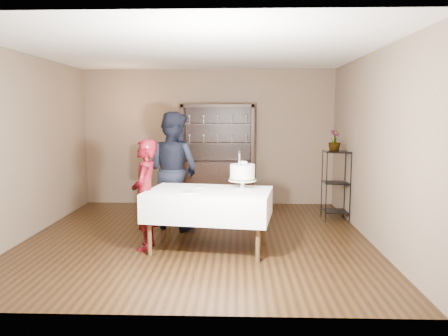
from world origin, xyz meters
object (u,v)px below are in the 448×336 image
(cake, at_px, (242,173))
(potted_plant, at_px, (334,141))
(china_hutch, at_px, (218,173))
(plant_etagere, at_px, (336,182))
(cake_table, at_px, (209,204))
(woman, at_px, (145,194))
(man, at_px, (173,170))

(cake, xyz_separation_m, potted_plant, (1.58, 1.62, 0.35))
(china_hutch, distance_m, cake, 2.70)
(plant_etagere, relative_size, potted_plant, 3.29)
(cake_table, relative_size, potted_plant, 4.82)
(cake, bearing_deg, woman, -174.18)
(china_hutch, height_order, cake_table, china_hutch)
(cake, bearing_deg, cake_table, -160.68)
(china_hutch, bearing_deg, potted_plant, -26.58)
(china_hutch, height_order, man, china_hutch)
(cake_table, xyz_separation_m, man, (-0.65, 1.13, 0.31))
(plant_etagere, height_order, cake_table, plant_etagere)
(china_hutch, xyz_separation_m, man, (-0.63, -1.67, 0.27))
(cake_table, relative_size, man, 0.94)
(cake_table, distance_m, woman, 0.87)
(cake_table, height_order, man, man)
(china_hutch, relative_size, potted_plant, 5.49)
(china_hutch, xyz_separation_m, woman, (-0.85, -2.77, 0.08))
(plant_etagere, distance_m, cake, 2.30)
(china_hutch, xyz_separation_m, cake, (0.46, -2.64, 0.36))
(woman, distance_m, man, 1.14)
(plant_etagere, height_order, potted_plant, potted_plant)
(plant_etagere, distance_m, man, 2.80)
(cake, height_order, potted_plant, potted_plant)
(plant_etagere, bearing_deg, cake_table, -139.92)
(woman, bearing_deg, potted_plant, 121.29)
(china_hutch, relative_size, woman, 1.34)
(china_hutch, bearing_deg, plant_etagere, -26.83)
(plant_etagere, height_order, man, man)
(woman, bearing_deg, china_hutch, 163.01)
(plant_etagere, relative_size, cake, 2.30)
(woman, relative_size, cake, 2.86)
(woman, height_order, potted_plant, potted_plant)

